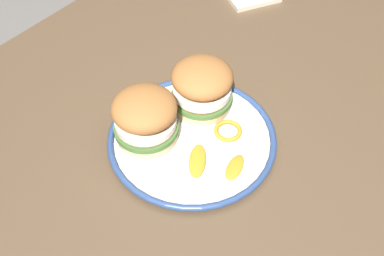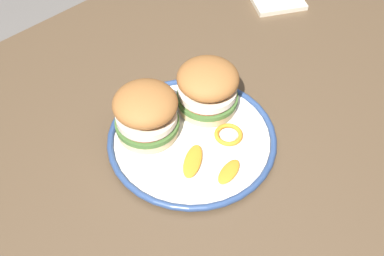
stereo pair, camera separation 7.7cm
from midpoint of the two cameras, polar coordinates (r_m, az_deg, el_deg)
dining_table at (r=0.99m, az=1.59°, el=-2.63°), size 1.45×1.08×0.71m
dinner_plate at (r=0.90m, az=-2.45°, el=-1.40°), size 0.32×0.32×0.02m
sandwich_half_left at (r=0.86m, az=-8.16°, el=1.18°), size 0.14×0.14×0.10m
sandwich_half_right at (r=0.91m, az=-1.18°, el=4.96°), size 0.12×0.12×0.10m
orange_peel_curled at (r=0.89m, az=1.86°, el=-0.48°), size 0.07×0.07×0.01m
orange_peel_strip_long at (r=0.85m, az=-1.94°, el=-4.06°), size 0.08×0.07×0.01m
orange_peel_strip_short at (r=0.84m, az=2.52°, el=-4.85°), size 0.07×0.04×0.01m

